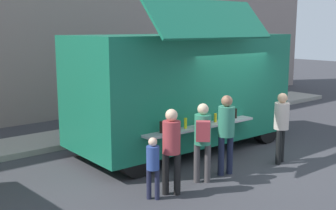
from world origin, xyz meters
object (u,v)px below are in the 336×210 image
object	(u,v)px
customer_front_ordering	(226,128)
customer_extra_browsing	(281,122)
customer_mid_with_backpack	(203,135)
customer_rear_waiting	(171,144)
trash_bin	(226,100)
food_truck_main	(183,87)
child_near_queue	(153,163)

from	to	relation	value
customer_front_ordering	customer_extra_browsing	bearing A→B (deg)	-87.45
customer_mid_with_backpack	customer_rear_waiting	world-z (taller)	customer_rear_waiting
customer_rear_waiting	customer_extra_browsing	bearing A→B (deg)	-50.43
trash_bin	customer_extra_browsing	bearing A→B (deg)	-124.83
food_truck_main	customer_rear_waiting	size ratio (longest dim) A/B	3.48
customer_mid_with_backpack	customer_extra_browsing	bearing A→B (deg)	-52.66
customer_mid_with_backpack	child_near_queue	size ratio (longest dim) A/B	1.40
child_near_queue	trash_bin	bearing A→B (deg)	-6.38
customer_front_ordering	customer_extra_browsing	world-z (taller)	customer_front_ordering
child_near_queue	customer_front_ordering	bearing A→B (deg)	-37.82
trash_bin	customer_rear_waiting	xyz separation A→B (m)	(-6.47, -4.54, 0.47)
customer_mid_with_backpack	customer_rear_waiting	bearing A→B (deg)	137.15
customer_extra_browsing	trash_bin	bearing A→B (deg)	-52.84
customer_rear_waiting	customer_extra_browsing	xyz separation A→B (m)	(3.19, -0.17, 0.00)
food_truck_main	customer_front_ordering	distance (m)	2.28
customer_rear_waiting	customer_mid_with_backpack	bearing A→B (deg)	-43.30
customer_front_ordering	customer_mid_with_backpack	bearing A→B (deg)	106.05
food_truck_main	trash_bin	xyz separation A→B (m)	(4.21, 2.32, -1.09)
food_truck_main	trash_bin	world-z (taller)	food_truck_main
food_truck_main	customer_mid_with_backpack	bearing A→B (deg)	-121.67
customer_rear_waiting	child_near_queue	xyz separation A→B (m)	(-0.41, 0.04, -0.29)
customer_rear_waiting	food_truck_main	bearing A→B (deg)	-2.78
customer_mid_with_backpack	child_near_queue	world-z (taller)	customer_mid_with_backpack
customer_extra_browsing	child_near_queue	xyz separation A→B (m)	(-3.59, 0.22, -0.29)
trash_bin	customer_rear_waiting	bearing A→B (deg)	-144.92
food_truck_main	customer_rear_waiting	xyz separation A→B (m)	(-2.26, -2.22, -0.62)
customer_rear_waiting	trash_bin	bearing A→B (deg)	-12.23
customer_extra_browsing	food_truck_main	bearing A→B (deg)	3.21
food_truck_main	child_near_queue	xyz separation A→B (m)	(-2.66, -2.18, -0.91)
customer_extra_browsing	customer_front_ordering	bearing A→B (deg)	61.91
food_truck_main	customer_mid_with_backpack	world-z (taller)	food_truck_main
trash_bin	customer_front_ordering	world-z (taller)	customer_front_ordering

